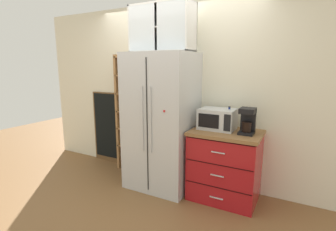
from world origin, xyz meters
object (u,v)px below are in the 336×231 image
Objects in this scene: microwave at (217,119)px; refrigerator at (162,121)px; mug_cream at (226,128)px; chalkboard_menu at (108,127)px; bottle_cobalt at (229,119)px; coffee_maker at (247,121)px.

refrigerator is at bearing -172.01° from microwave.
chalkboard_menu reaches higher than mug_cream.
microwave is at bearing -6.43° from chalkboard_menu.
bottle_cobalt reaches higher than mug_cream.
coffee_maker is 2.66× the size of mug_cream.
coffee_maker is 1.05× the size of bottle_cobalt.
bottle_cobalt is at bearing 17.59° from microwave.
coffee_maker is (0.38, -0.04, 0.03)m from microwave.
microwave is 3.78× the size of mug_cream.
microwave is 0.18m from mug_cream.
refrigerator is 5.95× the size of coffee_maker.
refrigerator is 4.19× the size of microwave.
refrigerator is 0.77m from microwave.
microwave is at bearing 7.99° from refrigerator.
coffee_maker reaches higher than mug_cream.
microwave is 2.09m from chalkboard_menu.
coffee_maker is 0.25× the size of chalkboard_menu.
bottle_cobalt is (-0.24, 0.08, -0.02)m from coffee_maker.
bottle_cobalt is (-0.00, 0.13, 0.08)m from mug_cream.
refrigerator reaches higher than mug_cream.
coffee_maker is 0.26m from bottle_cobalt.
coffee_maker is at bearing -19.27° from bottle_cobalt.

